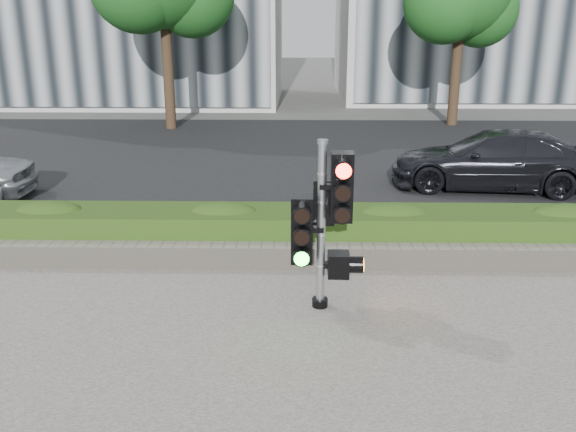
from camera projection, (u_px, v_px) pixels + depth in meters
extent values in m
plane|color=#51514C|center=(299.00, 328.00, 7.42)|extent=(120.00, 120.00, 0.00)
cube|color=black|center=(300.00, 156.00, 16.94)|extent=(60.00, 13.00, 0.02)
cube|color=gray|center=(299.00, 237.00, 10.40)|extent=(60.00, 0.25, 0.12)
cube|color=gray|center=(299.00, 256.00, 9.16)|extent=(12.00, 0.32, 0.34)
cube|color=#4E7122|center=(299.00, 231.00, 9.73)|extent=(12.00, 1.00, 0.68)
cylinder|color=black|center=(168.00, 70.00, 20.70)|extent=(0.36, 0.36, 4.03)
cylinder|color=black|center=(456.00, 75.00, 21.54)|extent=(0.36, 0.36, 3.58)
sphere|color=#164D1A|center=(481.00, 10.00, 21.17)|extent=(2.56, 2.56, 2.56)
sphere|color=#164D1A|center=(445.00, 1.00, 20.44)|extent=(2.82, 2.82, 2.82)
cylinder|color=black|center=(320.00, 302.00, 7.91)|extent=(0.21, 0.21, 0.10)
cylinder|color=gray|center=(321.00, 228.00, 7.60)|extent=(0.11, 0.11, 2.14)
cylinder|color=gray|center=(323.00, 142.00, 7.27)|extent=(0.14, 0.14, 0.05)
cube|color=#FF1107|center=(342.00, 187.00, 7.39)|extent=(0.27, 0.27, 0.85)
cube|color=#14E51E|center=(302.00, 229.00, 7.58)|extent=(0.27, 0.27, 0.85)
cube|color=black|center=(324.00, 201.00, 7.74)|extent=(0.27, 0.27, 0.58)
cube|color=orange|center=(338.00, 265.00, 7.77)|extent=(0.27, 0.27, 0.31)
imported|color=black|center=(493.00, 160.00, 13.41)|extent=(4.64, 2.44, 1.28)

